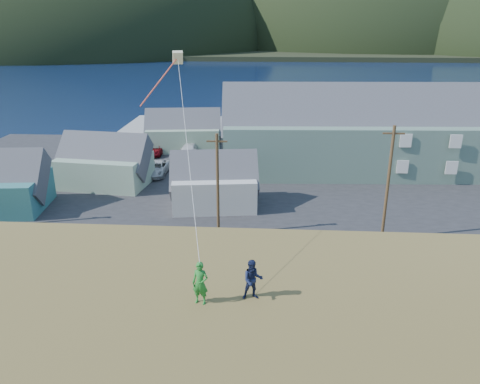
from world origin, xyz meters
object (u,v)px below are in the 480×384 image
at_px(shed_white, 214,182).
at_px(shed_palegreen_far, 183,131).
at_px(wharf, 209,128).
at_px(lodge, 376,132).
at_px(shed_palegreen_near, 104,162).
at_px(kite_flyer_navy, 253,280).
at_px(kite_flyer_green, 200,283).

distance_m(shed_white, shed_palegreen_far, 21.16).
height_order(wharf, shed_white, shed_white).
distance_m(lodge, shed_palegreen_near, 29.94).
bearing_deg(shed_white, wharf, 90.88).
xyz_separation_m(wharf, lodge, (21.58, -20.20, 4.21)).
xyz_separation_m(lodge, shed_palegreen_far, (-23.44, 8.20, -2.09)).
distance_m(wharf, lodge, 29.86).
distance_m(shed_palegreen_far, kite_flyer_navy, 48.03).
bearing_deg(lodge, kite_flyer_navy, -110.86).
bearing_deg(kite_flyer_green, wharf, 109.11).
height_order(lodge, shed_white, lodge).
height_order(shed_palegreen_far, kite_flyer_navy, kite_flyer_navy).
height_order(wharf, shed_palegreen_near, shed_palegreen_near).
distance_m(lodge, shed_white, 20.86).
bearing_deg(shed_palegreen_far, wharf, 74.35).
bearing_deg(kite_flyer_green, kite_flyer_navy, 24.53).
relative_size(wharf, kite_flyer_navy, 17.33).
height_order(lodge, kite_flyer_green, lodge).
bearing_deg(kite_flyer_navy, wharf, 89.53).
bearing_deg(kite_flyer_navy, kite_flyer_green, -176.84).
relative_size(shed_white, kite_flyer_navy, 5.74).
height_order(wharf, kite_flyer_green, kite_flyer_green).
distance_m(shed_palegreen_near, shed_palegreen_far, 15.97).
bearing_deg(shed_white, kite_flyer_green, -91.48).
bearing_deg(wharf, kite_flyer_navy, -81.11).
bearing_deg(kite_flyer_green, lodge, 81.78).
relative_size(lodge, shed_palegreen_far, 3.30).
xyz_separation_m(wharf, shed_palegreen_far, (-1.86, -12.01, 2.13)).
bearing_deg(wharf, lodge, -43.11).
bearing_deg(shed_white, shed_palegreen_near, 149.49).
height_order(wharf, lodge, lodge).
relative_size(wharf, shed_palegreen_far, 2.46).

